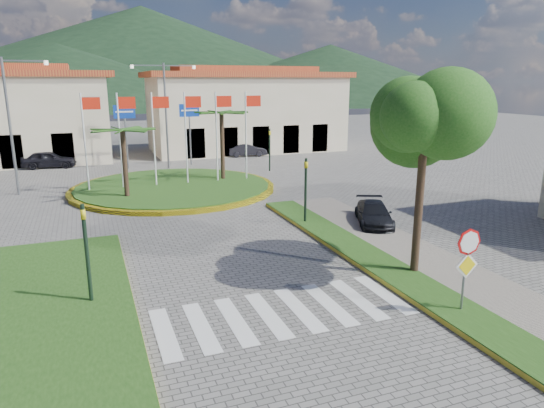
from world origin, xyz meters
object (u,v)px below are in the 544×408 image
object	(u,v)px
deciduous_tree	(425,128)
car_dark_a	(49,159)
roundabout_island	(174,187)
car_dark_b	(247,150)
stop_sign	(467,257)
car_side_right	(374,214)

from	to	relation	value
deciduous_tree	car_dark_a	size ratio (longest dim) A/B	1.68
roundabout_island	car_dark_b	xyz separation A→B (m)	(8.72, 11.74, 0.41)
roundabout_island	car_dark_b	world-z (taller)	roundabout_island
stop_sign	car_dark_b	bearing A→B (deg)	83.14
roundabout_island	car_dark_b	bearing A→B (deg)	53.40
stop_sign	car_dark_b	world-z (taller)	stop_sign
car_dark_b	car_dark_a	bearing A→B (deg)	96.72
roundabout_island	car_dark_a	distance (m)	13.95
roundabout_island	stop_sign	world-z (taller)	roundabout_island
roundabout_island	stop_sign	xyz separation A→B (m)	(4.90, -20.04, 1.62)
car_dark_b	car_side_right	xyz separation A→B (m)	(-1.22, -22.99, -0.03)
deciduous_tree	car_side_right	size ratio (longest dim) A/B	1.81
stop_sign	car_side_right	size ratio (longest dim) A/B	0.70
roundabout_island	deciduous_tree	bearing A→B (deg)	-72.09
roundabout_island	deciduous_tree	size ratio (longest dim) A/B	1.87
car_dark_a	car_side_right	bearing A→B (deg)	-140.39
roundabout_island	car_side_right	world-z (taller)	roundabout_island
stop_sign	car_side_right	bearing A→B (deg)	73.51
car_dark_b	car_side_right	world-z (taller)	car_dark_b
car_dark_b	car_side_right	distance (m)	23.02
car_dark_b	car_side_right	bearing A→B (deg)	-176.92
stop_sign	roundabout_island	bearing A→B (deg)	103.73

